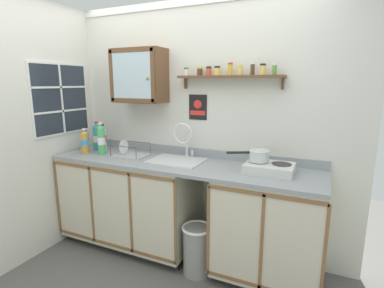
{
  "coord_description": "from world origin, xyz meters",
  "views": [
    {
      "loc": [
        1.23,
        -2.03,
        1.71
      ],
      "look_at": [
        0.07,
        0.49,
        1.13
      ],
      "focal_mm": 27.52,
      "sensor_mm": 36.0,
      "label": 1
    }
  ],
  "objects_px": {
    "saucepan": "(258,155)",
    "trash_bin": "(197,249)",
    "bottle_juice_amber_2": "(85,142)",
    "dish_rack": "(130,154)",
    "bottle_water_clear_0": "(103,139)",
    "wall_cabinet": "(139,76)",
    "bottle_soda_green_3": "(101,140)",
    "bottle_water_blue_1": "(86,142)",
    "warning_sign": "(198,107)",
    "hot_plate_stove": "(269,168)",
    "sink": "(178,161)",
    "bottle_detergent_teal_4": "(97,137)"
  },
  "relations": [
    {
      "from": "saucepan",
      "to": "trash_bin",
      "type": "xyz_separation_m",
      "value": [
        -0.46,
        -0.24,
        -0.87
      ]
    },
    {
      "from": "bottle_juice_amber_2",
      "to": "dish_rack",
      "type": "distance_m",
      "value": 0.51
    },
    {
      "from": "bottle_water_clear_0",
      "to": "wall_cabinet",
      "type": "bearing_deg",
      "value": 14.68
    },
    {
      "from": "bottle_water_clear_0",
      "to": "bottle_soda_green_3",
      "type": "relative_size",
      "value": 0.91
    },
    {
      "from": "saucepan",
      "to": "bottle_water_blue_1",
      "type": "xyz_separation_m",
      "value": [
        -1.89,
        -0.02,
        -0.04
      ]
    },
    {
      "from": "dish_rack",
      "to": "trash_bin",
      "type": "relative_size",
      "value": 0.74
    },
    {
      "from": "bottle_water_blue_1",
      "to": "bottle_juice_amber_2",
      "type": "xyz_separation_m",
      "value": [
        0.1,
        -0.13,
        0.03
      ]
    },
    {
      "from": "bottle_water_blue_1",
      "to": "warning_sign",
      "type": "xyz_separation_m",
      "value": [
        1.22,
        0.28,
        0.4
      ]
    },
    {
      "from": "saucepan",
      "to": "warning_sign",
      "type": "bearing_deg",
      "value": 159.03
    },
    {
      "from": "hot_plate_stove",
      "to": "wall_cabinet",
      "type": "xyz_separation_m",
      "value": [
        -1.37,
        0.14,
        0.77
      ]
    },
    {
      "from": "bottle_juice_amber_2",
      "to": "warning_sign",
      "type": "bearing_deg",
      "value": 20.22
    },
    {
      "from": "bottle_water_blue_1",
      "to": "hot_plate_stove",
      "type": "bearing_deg",
      "value": 0.13
    },
    {
      "from": "bottle_water_clear_0",
      "to": "warning_sign",
      "type": "relative_size",
      "value": 1.23
    },
    {
      "from": "sink",
      "to": "bottle_juice_amber_2",
      "type": "xyz_separation_m",
      "value": [
        -1.02,
        -0.15,
        0.12
      ]
    },
    {
      "from": "bottle_water_blue_1",
      "to": "trash_bin",
      "type": "height_order",
      "value": "bottle_water_blue_1"
    },
    {
      "from": "sink",
      "to": "bottle_detergent_teal_4",
      "type": "distance_m",
      "value": 1.04
    },
    {
      "from": "bottle_water_blue_1",
      "to": "trash_bin",
      "type": "bearing_deg",
      "value": -8.38
    },
    {
      "from": "sink",
      "to": "bottle_soda_green_3",
      "type": "bearing_deg",
      "value": -174.57
    },
    {
      "from": "saucepan",
      "to": "dish_rack",
      "type": "distance_m",
      "value": 1.32
    },
    {
      "from": "bottle_water_blue_1",
      "to": "wall_cabinet",
      "type": "relative_size",
      "value": 0.41
    },
    {
      "from": "sink",
      "to": "hot_plate_stove",
      "type": "height_order",
      "value": "sink"
    },
    {
      "from": "bottle_water_clear_0",
      "to": "bottle_juice_amber_2",
      "type": "relative_size",
      "value": 1.11
    },
    {
      "from": "bottle_juice_amber_2",
      "to": "bottle_soda_green_3",
      "type": "distance_m",
      "value": 0.18
    },
    {
      "from": "sink",
      "to": "bottle_water_blue_1",
      "type": "distance_m",
      "value": 1.13
    },
    {
      "from": "bottle_juice_amber_2",
      "to": "warning_sign",
      "type": "distance_m",
      "value": 1.25
    },
    {
      "from": "saucepan",
      "to": "bottle_soda_green_3",
      "type": "height_order",
      "value": "bottle_soda_green_3"
    },
    {
      "from": "hot_plate_stove",
      "to": "bottle_soda_green_3",
      "type": "relative_size",
      "value": 1.18
    },
    {
      "from": "hot_plate_stove",
      "to": "wall_cabinet",
      "type": "distance_m",
      "value": 1.57
    },
    {
      "from": "hot_plate_stove",
      "to": "bottle_water_blue_1",
      "type": "distance_m",
      "value": 2.0
    },
    {
      "from": "hot_plate_stove",
      "to": "bottle_soda_green_3",
      "type": "bearing_deg",
      "value": -177.85
    },
    {
      "from": "bottle_water_clear_0",
      "to": "bottle_juice_amber_2",
      "type": "bearing_deg",
      "value": -121.91
    },
    {
      "from": "bottle_soda_green_3",
      "to": "trash_bin",
      "type": "bearing_deg",
      "value": -7.38
    },
    {
      "from": "sink",
      "to": "bottle_water_blue_1",
      "type": "bearing_deg",
      "value": -178.92
    },
    {
      "from": "hot_plate_stove",
      "to": "warning_sign",
      "type": "xyz_separation_m",
      "value": [
        -0.77,
        0.28,
        0.46
      ]
    },
    {
      "from": "bottle_water_clear_0",
      "to": "dish_rack",
      "type": "bearing_deg",
      "value": -6.38
    },
    {
      "from": "bottle_detergent_teal_4",
      "to": "dish_rack",
      "type": "height_order",
      "value": "bottle_detergent_teal_4"
    },
    {
      "from": "bottle_water_blue_1",
      "to": "bottle_detergent_teal_4",
      "type": "relative_size",
      "value": 0.7
    },
    {
      "from": "bottle_water_blue_1",
      "to": "wall_cabinet",
      "type": "xyz_separation_m",
      "value": [
        0.63,
        0.15,
        0.71
      ]
    },
    {
      "from": "wall_cabinet",
      "to": "warning_sign",
      "type": "distance_m",
      "value": 0.68
    },
    {
      "from": "bottle_water_clear_0",
      "to": "wall_cabinet",
      "type": "relative_size",
      "value": 0.56
    },
    {
      "from": "bottle_water_clear_0",
      "to": "trash_bin",
      "type": "relative_size",
      "value": 0.66
    },
    {
      "from": "bottle_water_blue_1",
      "to": "wall_cabinet",
      "type": "distance_m",
      "value": 0.96
    },
    {
      "from": "bottle_juice_amber_2",
      "to": "wall_cabinet",
      "type": "distance_m",
      "value": 0.9
    },
    {
      "from": "saucepan",
      "to": "bottle_soda_green_3",
      "type": "bearing_deg",
      "value": -177.03
    },
    {
      "from": "hot_plate_stove",
      "to": "bottle_water_blue_1",
      "type": "xyz_separation_m",
      "value": [
        -2.0,
        -0.0,
        0.06
      ]
    },
    {
      "from": "bottle_water_blue_1",
      "to": "bottle_soda_green_3",
      "type": "distance_m",
      "value": 0.28
    },
    {
      "from": "hot_plate_stove",
      "to": "bottle_water_clear_0",
      "type": "distance_m",
      "value": 1.79
    },
    {
      "from": "saucepan",
      "to": "trash_bin",
      "type": "height_order",
      "value": "saucepan"
    },
    {
      "from": "bottle_juice_amber_2",
      "to": "bottle_soda_green_3",
      "type": "xyz_separation_m",
      "value": [
        0.16,
        0.07,
        0.03
      ]
    },
    {
      "from": "bottle_soda_green_3",
      "to": "warning_sign",
      "type": "bearing_deg",
      "value": 19.79
    }
  ]
}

